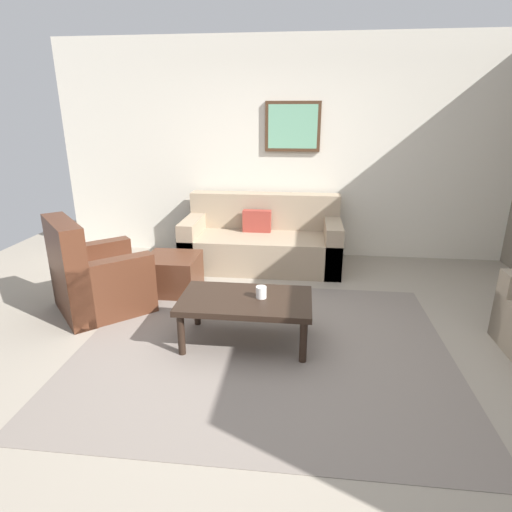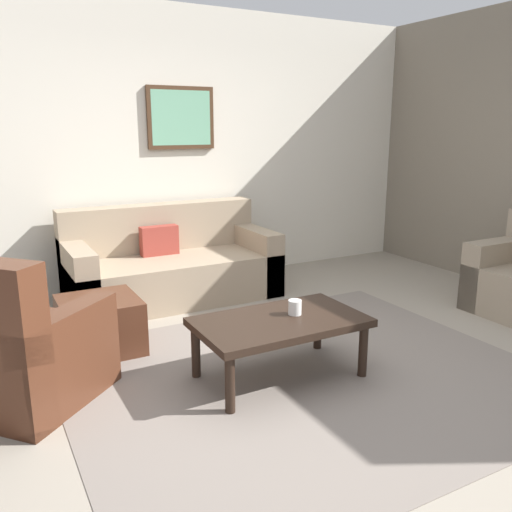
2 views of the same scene
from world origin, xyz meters
TOP-DOWN VIEW (x-y plane):
  - ground_plane at (0.00, 0.00)m, footprint 8.00×8.00m
  - rear_partition at (0.00, 2.60)m, footprint 6.00×0.12m
  - area_rug at (0.00, 0.00)m, footprint 3.06×2.60m
  - couch_main at (-0.21, 2.08)m, footprint 1.95×0.93m
  - armchair_leather at (-1.72, 0.52)m, footprint 1.13×1.13m
  - ottoman at (-1.11, 1.07)m, footprint 0.56×0.56m
  - coffee_table at (-0.16, 0.07)m, footprint 1.10×0.64m
  - cup at (-0.03, 0.10)m, footprint 0.09×0.09m
  - framed_artwork at (0.12, 2.51)m, footprint 0.70×0.04m

SIDE VIEW (x-z plane):
  - ground_plane at x=0.00m, z-range 0.00..0.00m
  - area_rug at x=0.00m, z-range 0.00..0.01m
  - ottoman at x=-1.11m, z-range 0.00..0.40m
  - couch_main at x=-0.21m, z-range -0.14..0.74m
  - armchair_leather at x=-1.72m, z-range -0.17..0.78m
  - coffee_table at x=-0.16m, z-range 0.15..0.56m
  - cup at x=-0.03m, z-range 0.41..0.51m
  - rear_partition at x=0.00m, z-range 0.00..2.80m
  - framed_artwork at x=0.12m, z-range 1.40..2.02m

